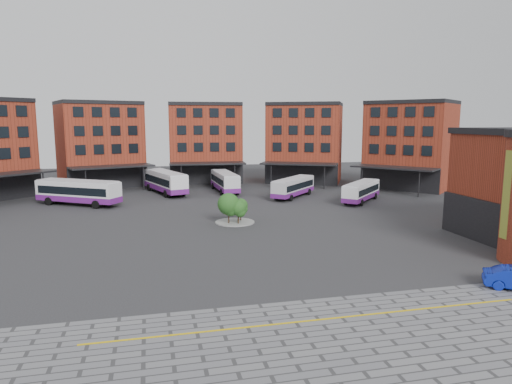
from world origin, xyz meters
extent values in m
plane|color=#28282B|center=(0.00, 0.00, 0.00)|extent=(160.00, 160.00, 0.00)
cube|color=gold|center=(2.00, -14.00, 0.03)|extent=(26.00, 0.15, 0.02)
cube|color=black|center=(-26.63, 31.58, 4.00)|extent=(12.61, 11.97, 0.25)
cylinder|color=black|center=(-22.05, 33.28, 2.00)|extent=(0.20, 0.20, 4.00)
cube|color=maroon|center=(-15.30, 46.44, 7.00)|extent=(15.55, 13.69, 14.00)
cube|color=black|center=(-13.72, 41.85, 2.00)|extent=(12.45, 4.71, 4.00)
cube|color=black|center=(-15.30, 46.44, 14.30)|extent=(15.65, 13.97, 0.60)
cube|color=black|center=(-13.66, 41.66, 9.20)|extent=(10.87, 3.87, 8.00)
cube|color=black|center=(-12.96, 39.63, 4.00)|extent=(13.72, 8.39, 0.25)
cylinder|color=black|center=(-16.67, 36.45, 2.00)|extent=(0.20, 0.20, 4.00)
cylinder|color=black|center=(-8.07, 39.41, 2.00)|extent=(0.20, 0.20, 4.00)
cube|color=maroon|center=(3.28, 48.89, 7.00)|extent=(13.67, 10.88, 14.00)
cube|color=black|center=(2.94, 44.05, 2.00)|extent=(13.00, 1.41, 4.00)
cube|color=black|center=(3.28, 48.89, 14.30)|extent=(13.69, 11.18, 0.60)
cube|color=black|center=(2.93, 43.85, 9.20)|extent=(11.42, 0.95, 8.00)
cube|color=black|center=(2.78, 41.70, 4.00)|extent=(13.28, 5.30, 0.25)
cylinder|color=black|center=(-1.89, 40.22, 2.00)|extent=(0.20, 0.20, 4.00)
cylinder|color=black|center=(7.19, 39.59, 2.00)|extent=(0.20, 0.20, 4.00)
cube|color=maroon|center=(21.34, 43.88, 7.00)|extent=(16.12, 14.81, 14.00)
cube|color=black|center=(19.14, 39.56, 2.00)|extent=(11.81, 6.35, 4.00)
cube|color=black|center=(21.34, 43.88, 14.30)|extent=(16.26, 15.08, 0.60)
cube|color=black|center=(19.04, 39.38, 9.20)|extent=(10.26, 5.33, 8.00)
cube|color=black|center=(18.07, 37.46, 4.00)|extent=(13.58, 9.82, 0.25)
cylinder|color=black|center=(13.20, 37.92, 2.00)|extent=(0.20, 0.20, 4.00)
cylinder|color=black|center=(21.31, 33.79, 2.00)|extent=(0.20, 0.20, 4.00)
cube|color=maroon|center=(36.00, 32.21, 7.00)|extent=(16.02, 16.39, 14.00)
cube|color=black|center=(32.29, 29.09, 2.00)|extent=(8.74, 10.28, 4.00)
cube|color=black|center=(36.00, 32.21, 14.30)|extent=(16.25, 16.58, 0.60)
cube|color=black|center=(32.14, 28.96, 9.20)|extent=(7.47, 8.86, 8.00)
cube|color=black|center=(30.49, 27.58, 4.00)|extent=(11.73, 12.79, 0.25)
cylinder|color=black|center=(26.19, 29.91, 2.00)|extent=(0.20, 0.20, 4.00)
cylinder|color=black|center=(32.03, 22.94, 2.00)|extent=(0.20, 0.20, 4.00)
cube|color=black|center=(22.90, -2.00, 2.00)|extent=(0.40, 12.00, 4.00)
cylinder|color=gray|center=(2.00, 12.00, 0.06)|extent=(4.40, 4.40, 0.12)
cylinder|color=#332114|center=(1.20, 11.40, 0.81)|extent=(0.14, 0.14, 1.61)
sphere|color=#1D5721|center=(1.20, 11.40, 2.26)|extent=(2.42, 2.42, 2.42)
sphere|color=#1D5721|center=(1.40, 11.25, 1.77)|extent=(1.69, 1.69, 1.69)
cylinder|color=#332114|center=(2.80, 12.60, 0.65)|extent=(0.14, 0.14, 1.29)
sphere|color=#1D5721|center=(2.80, 12.60, 1.81)|extent=(1.60, 1.60, 1.60)
sphere|color=#1D5721|center=(3.00, 12.45, 1.42)|extent=(1.12, 1.12, 1.12)
cylinder|color=#332114|center=(2.20, 11.00, 0.66)|extent=(0.14, 0.14, 1.33)
sphere|color=#1D5721|center=(2.20, 11.00, 1.86)|extent=(1.75, 1.75, 1.75)
sphere|color=#1D5721|center=(2.40, 10.85, 1.46)|extent=(1.23, 1.23, 1.23)
cube|color=white|center=(-16.54, 27.40, 1.94)|extent=(11.60, 8.77, 2.68)
cube|color=black|center=(-16.54, 27.40, 2.13)|extent=(10.82, 8.30, 1.04)
cube|color=silver|center=(-16.54, 27.40, 3.33)|extent=(11.14, 8.42, 0.13)
cube|color=black|center=(-21.52, 30.57, 2.18)|extent=(1.35, 2.02, 1.20)
cube|color=#691C80|center=(-16.54, 27.40, 0.98)|extent=(11.66, 8.82, 0.76)
cylinder|color=black|center=(-20.52, 28.31, 0.55)|extent=(1.10, 0.86, 1.09)
cylinder|color=black|center=(-19.05, 30.62, 0.55)|extent=(1.10, 0.86, 1.09)
cylinder|color=black|center=(-14.03, 24.18, 0.55)|extent=(1.10, 0.86, 1.09)
cylinder|color=black|center=(-12.56, 26.48, 0.55)|extent=(1.10, 0.86, 1.09)
cube|color=white|center=(-4.75, 35.15, 1.98)|extent=(6.41, 12.55, 2.74)
cube|color=black|center=(-4.75, 35.15, 2.18)|extent=(6.17, 11.64, 1.06)
cube|color=silver|center=(-4.75, 35.15, 3.41)|extent=(6.15, 12.05, 0.13)
cube|color=black|center=(-6.60, 40.90, 2.23)|extent=(2.30, 0.84, 1.23)
cube|color=#691C80|center=(-4.75, 35.15, 1.01)|extent=(6.46, 12.60, 0.78)
cylinder|color=black|center=(-7.28, 38.47, 0.56)|extent=(0.66, 1.17, 1.12)
cylinder|color=black|center=(-4.62, 39.32, 0.56)|extent=(0.66, 1.17, 1.12)
cylinder|color=black|center=(-4.88, 30.98, 0.56)|extent=(0.66, 1.17, 1.12)
cylinder|color=black|center=(-2.22, 31.83, 0.56)|extent=(0.66, 1.17, 1.12)
cube|color=silver|center=(4.63, 34.67, 1.80)|extent=(3.00, 11.23, 2.48)
cube|color=black|center=(4.63, 34.67, 1.97)|extent=(3.02, 10.34, 0.96)
cube|color=silver|center=(4.63, 34.67, 3.09)|extent=(2.88, 10.78, 0.12)
cube|color=black|center=(4.40, 40.13, 2.02)|extent=(2.15, 0.21, 1.11)
cube|color=#691C80|center=(4.63, 34.67, 0.91)|extent=(3.04, 11.27, 0.71)
cylinder|color=black|center=(3.22, 38.18, 0.51)|extent=(0.35, 1.02, 1.01)
cylinder|color=black|center=(5.74, 38.28, 0.51)|extent=(0.35, 1.02, 1.01)
cylinder|color=black|center=(3.52, 31.06, 0.51)|extent=(0.35, 1.02, 1.01)
cylinder|color=black|center=(6.04, 31.16, 0.51)|extent=(0.35, 1.02, 1.01)
cube|color=silver|center=(13.69, 26.99, 1.65)|extent=(8.65, 9.09, 2.28)
cube|color=black|center=(13.69, 26.99, 1.81)|extent=(8.13, 8.53, 0.88)
cube|color=silver|center=(13.69, 26.99, 2.84)|extent=(8.30, 8.73, 0.11)
cube|color=black|center=(17.09, 30.68, 1.86)|extent=(1.53, 1.43, 1.02)
cube|color=#691C80|center=(13.69, 26.99, 0.84)|extent=(8.70, 9.15, 0.65)
cylinder|color=black|center=(15.05, 30.19, 0.46)|extent=(0.84, 0.87, 0.93)
cylinder|color=black|center=(16.76, 28.61, 0.46)|extent=(0.84, 0.87, 0.93)
cylinder|color=black|center=(10.61, 25.38, 0.46)|extent=(0.84, 0.87, 0.93)
cylinder|color=black|center=(12.32, 23.80, 0.46)|extent=(0.84, 0.87, 0.93)
cube|color=white|center=(21.79, 21.10, 1.59)|extent=(8.48, 8.65, 2.20)
cube|color=black|center=(21.79, 21.10, 1.75)|extent=(7.98, 8.13, 0.85)
cube|color=silver|center=(21.79, 21.10, 2.74)|extent=(8.14, 8.31, 0.11)
cube|color=black|center=(25.16, 24.57, 1.80)|extent=(1.45, 1.41, 0.99)
cube|color=#691C80|center=(21.79, 21.10, 0.81)|extent=(8.54, 8.71, 0.63)
cylinder|color=black|center=(23.18, 24.15, 0.45)|extent=(0.82, 0.83, 0.90)
cylinder|color=black|center=(24.80, 22.59, 0.45)|extent=(0.82, 0.83, 0.90)
cylinder|color=black|center=(18.79, 19.61, 0.45)|extent=(0.82, 0.83, 0.90)
cylinder|color=black|center=(20.40, 18.05, 0.45)|extent=(0.82, 0.83, 0.90)
camera|label=1|loc=(-7.14, -37.09, 11.23)|focal=32.00mm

